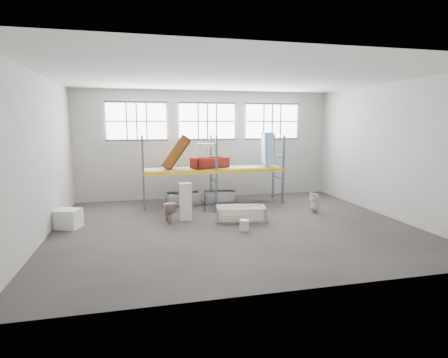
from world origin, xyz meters
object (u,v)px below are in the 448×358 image
object	(u,v)px
steel_tub_right	(220,196)
rust_tub_flat	(210,163)
blue_tub_upright	(268,148)
toilet_white	(315,202)
bathtub_beige	(241,213)
toilet_beige	(168,212)
carton_near	(68,219)
cistern_tall	(186,202)
steel_tub_left	(183,199)
bucket	(244,225)

from	to	relation	value
steel_tub_right	rust_tub_flat	size ratio (longest dim) A/B	0.88
blue_tub_upright	toilet_white	bearing A→B (deg)	-64.10
bathtub_beige	steel_tub_right	distance (m)	3.21
toilet_beige	toilet_white	bearing A→B (deg)	174.39
bathtub_beige	carton_near	world-z (taller)	carton_near
toilet_white	blue_tub_upright	size ratio (longest dim) A/B	0.55
steel_tub_right	rust_tub_flat	distance (m)	1.68
cistern_tall	steel_tub_left	bearing A→B (deg)	87.95
toilet_white	carton_near	bearing A→B (deg)	-82.35
rust_tub_flat	bucket	distance (m)	4.46
cistern_tall	toilet_beige	bearing A→B (deg)	-167.41
toilet_beige	blue_tub_upright	size ratio (longest dim) A/B	0.53
toilet_beige	cistern_tall	xyz separation A→B (m)	(0.63, 0.12, 0.31)
carton_near	blue_tub_upright	bearing A→B (deg)	17.56
steel_tub_right	carton_near	xyz separation A→B (m)	(-5.85, -2.81, 0.07)
rust_tub_flat	toilet_beige	bearing A→B (deg)	-128.41
toilet_beige	carton_near	xyz separation A→B (m)	(-3.35, 0.01, -0.05)
carton_near	steel_tub_left	bearing A→B (deg)	32.25
rust_tub_flat	blue_tub_upright	distance (m)	2.70
bathtub_beige	toilet_white	distance (m)	3.27
blue_tub_upright	steel_tub_right	bearing A→B (deg)	172.44
rust_tub_flat	carton_near	distance (m)	6.09
cistern_tall	steel_tub_left	world-z (taller)	cistern_tall
toilet_beige	toilet_white	xyz separation A→B (m)	(5.80, 0.13, 0.02)
steel_tub_left	carton_near	xyz separation A→B (m)	(-4.17, -2.63, 0.05)
bathtub_beige	blue_tub_upright	world-z (taller)	blue_tub_upright
toilet_white	rust_tub_flat	distance (m)	4.71
toilet_white	toilet_beige	bearing A→B (deg)	-81.81
steel_tub_left	steel_tub_right	xyz separation A→B (m)	(1.68, 0.18, -0.02)
bathtub_beige	steel_tub_left	distance (m)	3.50
steel_tub_left	rust_tub_flat	distance (m)	1.95
bathtub_beige	toilet_beige	size ratio (longest dim) A/B	2.33
toilet_white	carton_near	world-z (taller)	toilet_white
cistern_tall	steel_tub_right	bearing A→B (deg)	57.50
bathtub_beige	rust_tub_flat	xyz separation A→B (m)	(-0.58, 2.91, 1.56)
toilet_beige	blue_tub_upright	bearing A→B (deg)	-158.26
cistern_tall	bathtub_beige	bearing A→B (deg)	-12.36
bucket	bathtub_beige	bearing A→B (deg)	79.39
steel_tub_right	bathtub_beige	bearing A→B (deg)	-88.67
rust_tub_flat	bucket	world-z (taller)	rust_tub_flat
steel_tub_right	carton_near	bearing A→B (deg)	-154.37
cistern_tall	steel_tub_right	distance (m)	3.32
toilet_beige	steel_tub_left	xyz separation A→B (m)	(0.82, 2.64, -0.11)
steel_tub_left	blue_tub_upright	world-z (taller)	blue_tub_upright
blue_tub_upright	carton_near	bearing A→B (deg)	-162.44
bathtub_beige	toilet_white	world-z (taller)	toilet_white
bathtub_beige	steel_tub_left	world-z (taller)	steel_tub_left
cistern_tall	blue_tub_upright	bearing A→B (deg)	33.39
toilet_beige	blue_tub_upright	xyz separation A→B (m)	(4.63, 2.53, 2.02)
steel_tub_right	toilet_white	bearing A→B (deg)	-39.15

